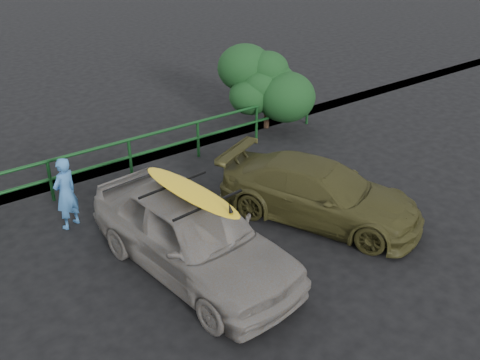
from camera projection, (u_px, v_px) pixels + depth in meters
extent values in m
plane|color=black|center=(211.00, 296.00, 9.39)|extent=(80.00, 80.00, 0.00)
imported|color=slate|center=(192.00, 233.00, 9.72)|extent=(2.34, 4.81, 1.58)
imported|color=#403D1C|center=(320.00, 192.00, 11.41)|extent=(3.40, 4.73, 1.27)
imported|color=#3E79BC|center=(66.00, 193.00, 11.06)|extent=(0.68, 0.58, 1.59)
ellipsoid|color=yellow|center=(190.00, 191.00, 9.32)|extent=(0.78, 2.57, 0.07)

